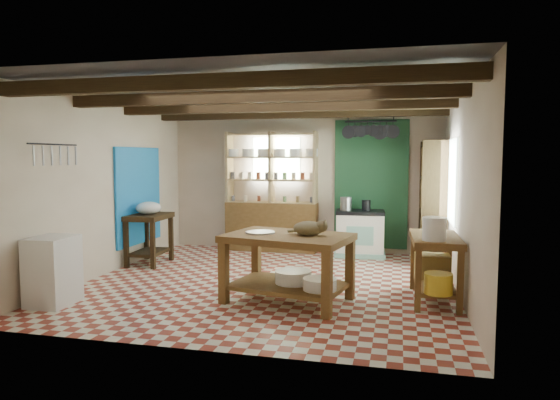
% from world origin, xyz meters
% --- Properties ---
extents(floor, '(5.00, 5.00, 0.02)m').
position_xyz_m(floor, '(0.00, 0.00, -0.01)').
color(floor, maroon).
rests_on(floor, ground).
extents(ceiling, '(5.00, 5.00, 0.02)m').
position_xyz_m(ceiling, '(0.00, 0.00, 2.60)').
color(ceiling, '#3F3F43').
rests_on(ceiling, wall_back).
extents(wall_back, '(5.00, 0.04, 2.60)m').
position_xyz_m(wall_back, '(0.00, 2.50, 1.30)').
color(wall_back, beige).
rests_on(wall_back, floor).
extents(wall_front, '(5.00, 0.04, 2.60)m').
position_xyz_m(wall_front, '(0.00, -2.50, 1.30)').
color(wall_front, beige).
rests_on(wall_front, floor).
extents(wall_left, '(0.04, 5.00, 2.60)m').
position_xyz_m(wall_left, '(-2.50, 0.00, 1.30)').
color(wall_left, beige).
rests_on(wall_left, floor).
extents(wall_right, '(0.04, 5.00, 2.60)m').
position_xyz_m(wall_right, '(2.50, 0.00, 1.30)').
color(wall_right, beige).
rests_on(wall_right, floor).
extents(ceiling_beams, '(5.00, 3.80, 0.15)m').
position_xyz_m(ceiling_beams, '(0.00, 0.00, 2.48)').
color(ceiling_beams, '#322211').
rests_on(ceiling_beams, ceiling).
extents(blue_wall_patch, '(0.04, 1.40, 1.60)m').
position_xyz_m(blue_wall_patch, '(-2.47, 0.90, 1.10)').
color(blue_wall_patch, blue).
rests_on(blue_wall_patch, wall_left).
extents(green_wall_patch, '(1.30, 0.04, 2.30)m').
position_xyz_m(green_wall_patch, '(1.25, 2.47, 1.25)').
color(green_wall_patch, '#1D4A2B').
rests_on(green_wall_patch, wall_back).
extents(window_back, '(0.90, 0.02, 0.80)m').
position_xyz_m(window_back, '(-0.50, 2.48, 1.70)').
color(window_back, '#B2C9B2').
rests_on(window_back, wall_back).
extents(window_right, '(0.02, 1.30, 1.20)m').
position_xyz_m(window_right, '(2.48, 1.00, 1.40)').
color(window_right, '#B2C9B2').
rests_on(window_right, wall_right).
extents(utensil_rail, '(0.06, 0.90, 0.28)m').
position_xyz_m(utensil_rail, '(-2.44, -1.20, 1.78)').
color(utensil_rail, black).
rests_on(utensil_rail, wall_left).
extents(pot_rack, '(0.86, 0.12, 0.36)m').
position_xyz_m(pot_rack, '(1.25, 2.05, 2.18)').
color(pot_rack, black).
rests_on(pot_rack, ceiling).
extents(shelving_unit, '(1.70, 0.34, 2.20)m').
position_xyz_m(shelving_unit, '(-0.55, 2.31, 1.10)').
color(shelving_unit, tan).
rests_on(shelving_unit, floor).
extents(tall_rack, '(0.40, 0.86, 2.00)m').
position_xyz_m(tall_rack, '(2.28, 1.80, 1.00)').
color(tall_rack, '#322211').
rests_on(tall_rack, floor).
extents(work_table, '(1.61, 1.24, 0.82)m').
position_xyz_m(work_table, '(0.45, -0.81, 0.41)').
color(work_table, brown).
rests_on(work_table, floor).
extents(stove, '(0.86, 0.61, 0.81)m').
position_xyz_m(stove, '(1.09, 2.15, 0.40)').
color(stove, white).
rests_on(stove, floor).
extents(prep_table, '(0.59, 0.83, 0.82)m').
position_xyz_m(prep_table, '(-2.20, 0.73, 0.41)').
color(prep_table, '#322211').
rests_on(prep_table, floor).
extents(white_cabinet, '(0.46, 0.55, 0.81)m').
position_xyz_m(white_cabinet, '(-2.22, -1.58, 0.40)').
color(white_cabinet, white).
rests_on(white_cabinet, floor).
extents(right_counter, '(0.59, 1.13, 0.80)m').
position_xyz_m(right_counter, '(2.18, -0.38, 0.40)').
color(right_counter, brown).
rests_on(right_counter, floor).
extents(cat, '(0.38, 0.30, 0.17)m').
position_xyz_m(cat, '(0.71, -0.82, 0.90)').
color(cat, olive).
rests_on(cat, work_table).
extents(steel_tray, '(0.42, 0.42, 0.02)m').
position_xyz_m(steel_tray, '(0.10, -0.79, 0.83)').
color(steel_tray, '#A3A3AA').
rests_on(steel_tray, work_table).
extents(basin_large, '(0.53, 0.53, 0.15)m').
position_xyz_m(basin_large, '(0.51, -0.77, 0.29)').
color(basin_large, white).
rests_on(basin_large, work_table).
extents(basin_small, '(0.46, 0.46, 0.14)m').
position_xyz_m(basin_small, '(0.87, -1.00, 0.28)').
color(basin_small, white).
rests_on(basin_small, work_table).
extents(kettle_left, '(0.21, 0.21, 0.23)m').
position_xyz_m(kettle_left, '(0.84, 2.13, 0.93)').
color(kettle_left, '#A3A3AA').
rests_on(kettle_left, stove).
extents(kettle_right, '(0.16, 0.16, 0.18)m').
position_xyz_m(kettle_right, '(1.19, 2.16, 0.90)').
color(kettle_right, black).
rests_on(kettle_right, stove).
extents(enamel_bowl, '(0.42, 0.42, 0.20)m').
position_xyz_m(enamel_bowl, '(-2.20, 0.73, 0.92)').
color(enamel_bowl, white).
rests_on(enamel_bowl, prep_table).
extents(white_bucket, '(0.27, 0.27, 0.27)m').
position_xyz_m(white_bucket, '(2.14, -0.73, 0.93)').
color(white_bucket, white).
rests_on(white_bucket, right_counter).
extents(wicker_basket, '(0.44, 0.35, 0.30)m').
position_xyz_m(wicker_basket, '(2.17, -0.08, 0.36)').
color(wicker_basket, '#A48542').
rests_on(wicker_basket, right_counter).
extents(yellow_tub, '(0.32, 0.32, 0.23)m').
position_xyz_m(yellow_tub, '(2.19, -0.83, 0.33)').
color(yellow_tub, gold).
rests_on(yellow_tub, right_counter).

